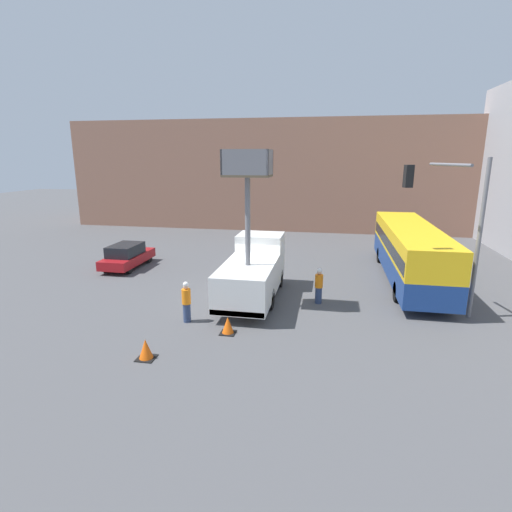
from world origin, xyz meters
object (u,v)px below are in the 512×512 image
object	(u,v)px
road_worker_near_truck	(186,302)
utility_truck	(253,269)
city_bus	(410,249)
traffic_cone_near_truck	(146,350)
traffic_cone_mid_road	(228,326)
road_worker_directing	(319,286)
parked_car_curbside	(127,256)
traffic_light_pole	(457,214)

from	to	relation	value
road_worker_near_truck	utility_truck	bearing A→B (deg)	-175.46
utility_truck	city_bus	bearing A→B (deg)	30.17
traffic_cone_near_truck	traffic_cone_mid_road	bearing A→B (deg)	47.92
road_worker_directing	road_worker_near_truck	bearing A→B (deg)	-173.21
road_worker_near_truck	parked_car_curbside	distance (m)	10.10
utility_truck	traffic_light_pole	xyz separation A→B (m)	(8.71, -0.82, 3.04)
city_bus	traffic_light_pole	bearing A→B (deg)	-179.85
traffic_cone_mid_road	parked_car_curbside	distance (m)	12.07
traffic_cone_near_truck	traffic_cone_mid_road	xyz separation A→B (m)	(2.29, 2.53, -0.01)
city_bus	parked_car_curbside	size ratio (longest dim) A/B	2.85
city_bus	road_worker_directing	size ratio (longest dim) A/B	7.06
traffic_light_pole	parked_car_curbside	size ratio (longest dim) A/B	1.59
utility_truck	city_bus	distance (m)	9.36
utility_truck	road_worker_near_truck	size ratio (longest dim) A/B	4.00
utility_truck	traffic_light_pole	bearing A→B (deg)	-5.40
traffic_cone_near_truck	road_worker_directing	bearing A→B (deg)	49.26
utility_truck	road_worker_near_truck	distance (m)	4.08
road_worker_near_truck	traffic_cone_mid_road	size ratio (longest dim) A/B	2.57
utility_truck	road_worker_directing	bearing A→B (deg)	-1.13
traffic_light_pole	road_worker_directing	world-z (taller)	traffic_light_pole
road_worker_near_truck	parked_car_curbside	world-z (taller)	road_worker_near_truck
city_bus	traffic_light_pole	size ratio (longest dim) A/B	1.80
utility_truck	city_bus	size ratio (longest dim) A/B	0.58
road_worker_directing	utility_truck	bearing A→B (deg)	154.34
traffic_light_pole	utility_truck	bearing A→B (deg)	174.60
traffic_cone_near_truck	parked_car_curbside	world-z (taller)	parked_car_curbside
road_worker_directing	traffic_cone_near_truck	bearing A→B (deg)	-155.27
traffic_cone_near_truck	traffic_cone_mid_road	distance (m)	3.41
traffic_light_pole	road_worker_near_truck	world-z (taller)	traffic_light_pole
traffic_light_pole	traffic_cone_mid_road	distance (m)	10.44
road_worker_near_truck	traffic_cone_near_truck	size ratio (longest dim) A/B	2.47
road_worker_near_truck	traffic_cone_near_truck	distance (m)	3.39
traffic_cone_mid_road	traffic_cone_near_truck	bearing A→B (deg)	-132.08
road_worker_directing	parked_car_curbside	bearing A→B (deg)	136.38
traffic_light_pole	parked_car_curbside	bearing A→B (deg)	164.29
traffic_cone_near_truck	traffic_cone_mid_road	size ratio (longest dim) A/B	1.04
city_bus	traffic_cone_mid_road	size ratio (longest dim) A/B	17.66
utility_truck	road_worker_near_truck	world-z (taller)	utility_truck
city_bus	traffic_cone_near_truck	size ratio (longest dim) A/B	16.95
traffic_cone_near_truck	parked_car_curbside	xyz separation A→B (m)	(-6.46, 10.84, 0.42)
road_worker_near_truck	traffic_light_pole	bearing A→B (deg)	141.08
traffic_cone_near_truck	parked_car_curbside	distance (m)	12.63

